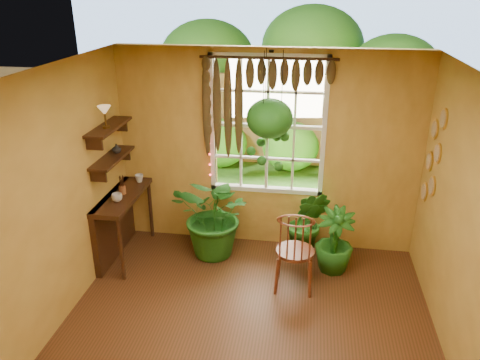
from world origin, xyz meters
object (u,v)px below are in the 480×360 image
object	(u,v)px
potted_plant_mid	(308,223)
hanging_basket	(270,122)
windsor_chair	(294,262)
counter_ledge	(117,218)
potted_plant_left	(217,215)

from	to	relation	value
potted_plant_mid	hanging_basket	bearing A→B (deg)	170.92
windsor_chair	hanging_basket	distance (m)	1.73
counter_ledge	potted_plant_mid	bearing A→B (deg)	7.95
potted_plant_mid	hanging_basket	distance (m)	1.43
potted_plant_left	counter_ledge	bearing A→B (deg)	-171.50
hanging_basket	potted_plant_mid	bearing A→B (deg)	-9.08
windsor_chair	hanging_basket	xyz separation A→B (m)	(-0.41, 0.84, 1.46)
counter_ledge	windsor_chair	size ratio (longest dim) A/B	0.98
potted_plant_mid	hanging_basket	xyz separation A→B (m)	(-0.55, 0.09, 1.32)
potted_plant_mid	counter_ledge	bearing A→B (deg)	-172.05
counter_ledge	potted_plant_mid	xyz separation A→B (m)	(2.50, 0.35, -0.06)
potted_plant_left	potted_plant_mid	size ratio (longest dim) A/B	1.20
potted_plant_mid	hanging_basket	world-z (taller)	hanging_basket
windsor_chair	potted_plant_mid	size ratio (longest dim) A/B	1.25
windsor_chair	hanging_basket	bearing A→B (deg)	117.05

